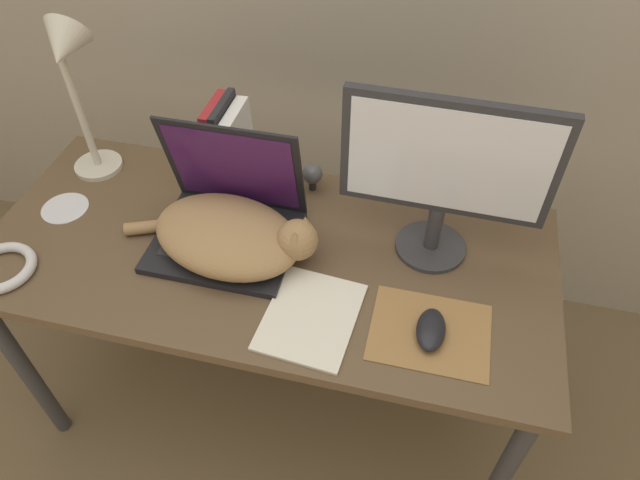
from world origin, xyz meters
name	(u,v)px	position (x,y,z in m)	size (l,w,h in m)	color
desk	(268,270)	(0.00, 0.31, 0.63)	(1.38, 0.63, 0.71)	brown
laptop	(228,219)	(-0.10, 0.34, 0.76)	(0.34, 0.28, 0.29)	black
cat	(232,236)	(-0.07, 0.29, 0.76)	(0.49, 0.32, 0.13)	#99754C
external_monitor	(445,172)	(0.39, 0.41, 0.95)	(0.45, 0.17, 0.41)	#333338
mousepad	(430,332)	(0.41, 0.17, 0.71)	(0.25, 0.20, 0.00)	olive
computer_mouse	(431,330)	(0.41, 0.16, 0.73)	(0.06, 0.11, 0.03)	black
book_row	(225,146)	(-0.18, 0.55, 0.82)	(0.13, 0.15, 0.24)	beige
desk_lamp	(71,75)	(-0.51, 0.48, 1.02)	(0.17, 0.17, 0.46)	beige
cable_coil	(1,268)	(-0.58, 0.10, 0.72)	(0.16, 0.16, 0.02)	silver
notepad	(311,317)	(0.15, 0.14, 0.71)	(0.21, 0.26, 0.01)	silver
webcam	(312,174)	(0.05, 0.56, 0.76)	(0.05, 0.05, 0.08)	#232328
cd_disc	(65,208)	(-0.55, 0.33, 0.71)	(0.12, 0.12, 0.00)	silver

